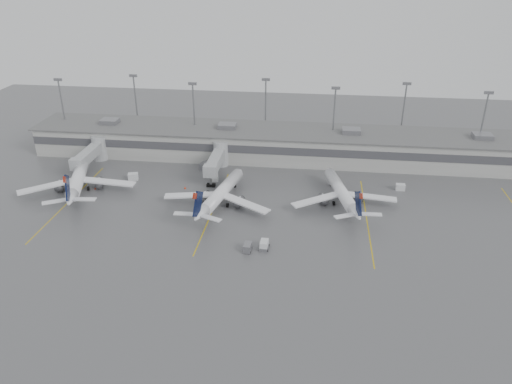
# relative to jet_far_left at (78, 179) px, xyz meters

# --- Properties ---
(ground) EXTENTS (260.00, 260.00, 0.00)m
(ground) POSITION_rel_jet_far_left_xyz_m (52.68, -29.85, -3.18)
(ground) COLOR #4F4F52
(ground) RESTS_ON ground
(terminal) EXTENTS (152.00, 17.00, 9.45)m
(terminal) POSITION_rel_jet_far_left_xyz_m (52.68, 28.13, 0.99)
(terminal) COLOR #A0A19C
(terminal) RESTS_ON ground
(light_masts) EXTENTS (142.40, 8.00, 20.60)m
(light_masts) POSITION_rel_jet_far_left_xyz_m (52.68, 33.90, 8.85)
(light_masts) COLOR gray
(light_masts) RESTS_ON ground
(jet_bridge_left) EXTENTS (4.00, 17.20, 7.00)m
(jet_bridge_left) POSITION_rel_jet_far_left_xyz_m (-2.82, 15.87, 0.69)
(jet_bridge_left) COLOR #9B9EA0
(jet_bridge_left) RESTS_ON ground
(jet_bridge_right) EXTENTS (4.00, 17.20, 7.00)m
(jet_bridge_right) POSITION_rel_jet_far_left_xyz_m (32.18, 15.87, 0.69)
(jet_bridge_right) COLOR #9B9EA0
(jet_bridge_right) RESTS_ON ground
(stand_markings) EXTENTS (105.25, 40.00, 0.01)m
(stand_markings) POSITION_rel_jet_far_left_xyz_m (52.68, -5.85, -3.17)
(stand_markings) COLOR gold
(stand_markings) RESTS_ON ground
(jet_far_left) EXTENTS (26.92, 30.65, 10.23)m
(jet_far_left) POSITION_rel_jet_far_left_xyz_m (0.00, 0.00, 0.00)
(jet_far_left) COLOR white
(jet_far_left) RESTS_ON ground
(jet_mid_left) EXTENTS (25.72, 29.10, 9.51)m
(jet_mid_left) POSITION_rel_jet_far_left_xyz_m (36.40, -3.64, -0.22)
(jet_mid_left) COLOR white
(jet_mid_left) RESTS_ON ground
(jet_mid_right) EXTENTS (24.49, 27.79, 9.15)m
(jet_mid_right) POSITION_rel_jet_far_left_xyz_m (64.77, 0.58, -0.33)
(jet_mid_right) COLOR white
(jet_mid_right) RESTS_ON ground
(baggage_tug) EXTENTS (1.96, 2.91, 1.82)m
(baggage_tug) POSITION_rel_jet_far_left_xyz_m (48.75, -21.34, -2.47)
(baggage_tug) COLOR silver
(baggage_tug) RESTS_ON ground
(baggage_cart) EXTENTS (1.57, 2.60, 1.63)m
(baggage_cart) POSITION_rel_jet_far_left_xyz_m (45.55, -22.54, -2.33)
(baggage_cart) COLOR slate
(baggage_cart) RESTS_ON ground
(gse_uld_a) EXTENTS (2.89, 2.30, 1.79)m
(gse_uld_a) POSITION_rel_jet_far_left_xyz_m (11.19, 7.72, -2.28)
(gse_uld_a) COLOR silver
(gse_uld_a) RESTS_ON ground
(gse_uld_b) EXTENTS (2.59, 2.03, 1.63)m
(gse_uld_b) POSITION_rel_jet_far_left_xyz_m (32.24, 9.59, -2.36)
(gse_uld_b) COLOR silver
(gse_uld_b) RESTS_ON ground
(gse_uld_c) EXTENTS (2.27, 1.54, 1.58)m
(gse_uld_c) POSITION_rel_jet_far_left_xyz_m (79.60, 9.95, -2.39)
(gse_uld_c) COLOR silver
(gse_uld_c) RESTS_ON ground
(gse_loader) EXTENTS (3.07, 3.76, 2.03)m
(gse_loader) POSITION_rel_jet_far_left_xyz_m (28.43, 16.68, -2.16)
(gse_loader) COLOR slate
(gse_loader) RESTS_ON ground
(cone_a) EXTENTS (0.44, 0.44, 0.70)m
(cone_a) POSITION_rel_jet_far_left_xyz_m (3.62, 0.99, -2.83)
(cone_a) COLOR #F93105
(cone_a) RESTS_ON ground
(cone_b) EXTENTS (0.46, 0.46, 0.73)m
(cone_b) POSITION_rel_jet_far_left_xyz_m (25.97, 3.97, -2.81)
(cone_b) COLOR #F93105
(cone_b) RESTS_ON ground
(cone_c) EXTENTS (0.46, 0.46, 0.73)m
(cone_c) POSITION_rel_jet_far_left_xyz_m (65.77, 6.83, -2.82)
(cone_c) COLOR #F93105
(cone_c) RESTS_ON ground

